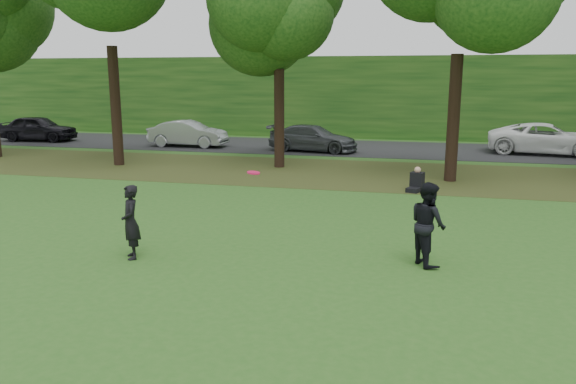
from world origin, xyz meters
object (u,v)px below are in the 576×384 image
object	(u,v)px
player_left	(131,222)
player_right	(428,224)
frisbee	(254,173)
seated_person	(416,182)

from	to	relation	value
player_left	player_right	bearing A→B (deg)	65.58
player_right	frisbee	size ratio (longest dim) A/B	5.68
seated_person	player_left	bearing A→B (deg)	-104.68
player_left	frisbee	distance (m)	2.88
player_left	seated_person	distance (m)	10.53
player_right	frisbee	bearing A→B (deg)	70.35
frisbee	player_right	bearing A→B (deg)	9.89
player_left	seated_person	bearing A→B (deg)	111.93
player_right	seated_person	xyz separation A→B (m)	(-0.36, 7.67, -0.56)
player_right	seated_person	size ratio (longest dim) A/B	2.11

